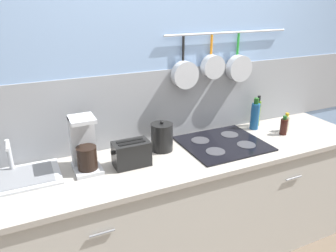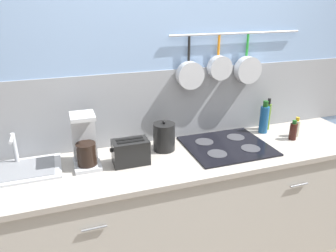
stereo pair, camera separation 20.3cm
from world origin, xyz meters
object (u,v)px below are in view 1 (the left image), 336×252
object	(u,v)px
bottle_cooking_wine	(284,126)
coffee_maker	(84,147)
kettle	(162,137)
toaster	(131,154)
bottle_olive_oil	(255,115)
bottle_hot_sauce	(258,112)
bottle_vinegar	(286,123)

from	to	relation	value
bottle_cooking_wine	coffee_maker	bearing A→B (deg)	175.97
kettle	bottle_cooking_wine	bearing A→B (deg)	-8.43
coffee_maker	kettle	bearing A→B (deg)	4.00
toaster	bottle_olive_oil	distance (m)	1.12
bottle_cooking_wine	bottle_hot_sauce	bearing A→B (deg)	104.30
toaster	bottle_cooking_wine	bearing A→B (deg)	-0.87
toaster	bottle_vinegar	world-z (taller)	toaster
bottle_vinegar	coffee_maker	bearing A→B (deg)	177.68
toaster	bottle_olive_oil	size ratio (longest dim) A/B	0.95
kettle	bottle_olive_oil	xyz separation A→B (m)	(0.84, 0.05, 0.02)
coffee_maker	toaster	xyz separation A→B (m)	(0.27, -0.09, -0.06)
coffee_maker	bottle_hot_sauce	bearing A→B (deg)	5.34
toaster	kettle	size ratio (longest dim) A/B	1.12
toaster	bottle_hot_sauce	size ratio (longest dim) A/B	0.96
coffee_maker	bottle_olive_oil	bearing A→B (deg)	3.48
coffee_maker	toaster	bearing A→B (deg)	-17.88
bottle_olive_oil	bottle_hot_sauce	distance (m)	0.09
coffee_maker	bottle_vinegar	world-z (taller)	coffee_maker
toaster	kettle	distance (m)	0.29
bottle_hot_sauce	bottle_cooking_wine	distance (m)	0.25
bottle_olive_oil	bottle_cooking_wine	xyz separation A→B (m)	(0.13, -0.19, -0.05)
coffee_maker	kettle	xyz separation A→B (m)	(0.54, 0.04, -0.04)
bottle_olive_oil	bottle_vinegar	bearing A→B (deg)	-37.13
coffee_maker	bottle_hot_sauce	size ratio (longest dim) A/B	1.32
bottle_olive_oil	bottle_cooking_wine	bearing A→B (deg)	-55.54
bottle_olive_oil	bottle_vinegar	world-z (taller)	bottle_olive_oil
coffee_maker	bottle_vinegar	distance (m)	1.58
kettle	bottle_hot_sauce	xyz separation A→B (m)	(0.91, 0.10, 0.02)
coffee_maker	bottle_vinegar	xyz separation A→B (m)	(1.57, -0.06, -0.07)
coffee_maker	toaster	distance (m)	0.29
toaster	kettle	bearing A→B (deg)	25.20
bottle_cooking_wine	bottle_vinegar	world-z (taller)	same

